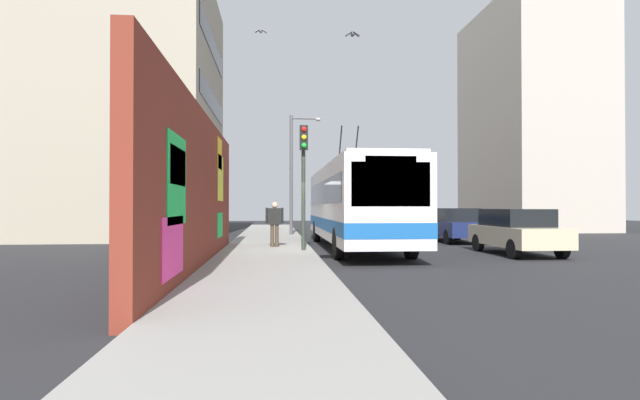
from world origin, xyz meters
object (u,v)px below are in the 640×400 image
Objects in this scene: pedestrian_midblock at (275,220)px; street_lamp at (295,166)px; parked_car_red at (393,218)px; parked_car_champagne at (516,231)px; parked_car_black at (417,220)px; parked_car_navy at (453,224)px; city_bus at (355,202)px; traffic_light at (304,166)px.

street_lamp reaches higher than pedestrian_midblock.
parked_car_champagne is at bearing 180.00° from parked_car_red.
parked_car_black is 0.98× the size of parked_car_red.
street_lamp is (4.11, 7.26, 3.00)m from parked_car_navy.
city_bus reaches higher than parked_car_red.
parked_car_red is (11.86, -0.00, 0.00)m from parked_car_navy.
city_bus is 6.27m from parked_car_navy.
traffic_light reaches higher than parked_car_champagne.
parked_car_navy is (6.26, 0.00, 0.00)m from parked_car_champagne.
city_bus reaches higher than parked_car_black.
parked_car_navy is at bearing -119.49° from street_lamp.
street_lamp is at bearing 35.02° from parked_car_champagne.
parked_car_black is (9.41, -5.20, -0.99)m from city_bus.
parked_car_black is 0.73× the size of street_lamp.
parked_car_navy is at bearing 0.00° from parked_car_champagne.
parked_car_black is at bearing -28.92° from city_bus.
traffic_light is (-2.26, 2.15, 1.24)m from city_bus.
parked_car_champagne is 12.30m from parked_car_black.
city_bus is at bearing 122.93° from parked_car_navy.
parked_car_navy is 6.04m from parked_car_black.
traffic_light is at bearing 179.49° from street_lamp.
city_bus is at bearing -78.34° from pedestrian_midblock.
city_bus is 2.59× the size of parked_car_red.
pedestrian_midblock is at bearing 172.39° from street_lamp.
parked_car_champagne is 18.11m from parked_car_red.
traffic_light is 0.68× the size of street_lamp.
parked_car_black is (6.04, -0.00, -0.00)m from parked_car_navy.
parked_car_black is 1.08× the size of traffic_light.
street_lamp reaches higher than traffic_light.
parked_car_black is at bearing -32.20° from traffic_light.
parked_car_navy is at bearing -52.56° from traffic_light.
parked_car_navy is 1.01× the size of parked_car_black.
city_bus is 6.03m from parked_car_champagne.
city_bus is 7.43× the size of pedestrian_midblock.
parked_car_red is (18.11, -0.00, 0.00)m from parked_car_champagne.
traffic_light is at bearing 127.44° from parked_car_navy.
pedestrian_midblock is at bearing 140.32° from parked_car_black.
parked_car_red is at bearing -43.15° from street_lamp.
pedestrian_midblock is at bearing 101.66° from city_bus.
parked_car_champagne is at bearing -119.06° from city_bus.
parked_car_champagne is 8.65m from pedestrian_midblock.
pedestrian_midblock is (2.24, 8.35, 0.31)m from parked_car_champagne.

